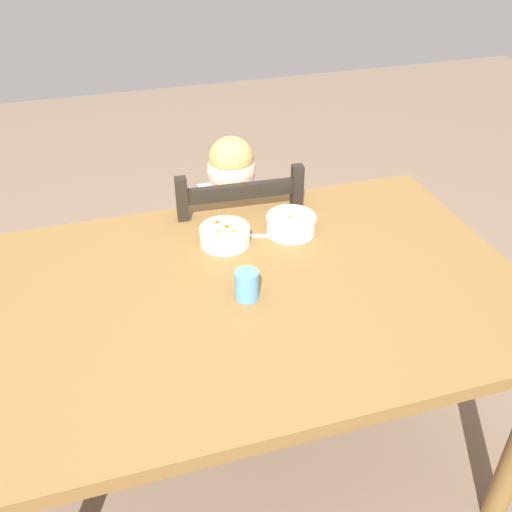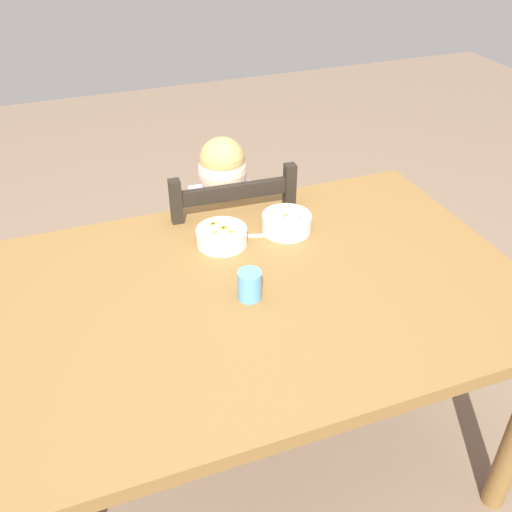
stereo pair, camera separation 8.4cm
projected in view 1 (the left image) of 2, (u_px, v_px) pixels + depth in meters
The scene contains 8 objects.
ground_plane at pixel (246, 461), 1.99m from camera, with size 8.00×8.00×0.00m, color #7D6752.
dining_table at pixel (244, 315), 1.61m from camera, with size 1.55×0.97×0.76m.
dining_chair at pixel (235, 265), 2.18m from camera, with size 0.44×0.44×0.91m.
child_figure at pixel (235, 225), 2.07m from camera, with size 0.32×0.31×0.95m.
bowl_of_peas at pixel (291, 224), 1.78m from camera, with size 0.15×0.15×0.06m.
bowl_of_carrots at pixel (225, 235), 1.73m from camera, with size 0.15×0.15×0.05m.
spoon at pixel (248, 235), 1.77m from camera, with size 0.14×0.06×0.01m.
drinking_cup at pixel (248, 284), 1.50m from camera, with size 0.06×0.06×0.08m, color #5BA3D8.
Camera 1 is at (-0.32, -1.18, 1.72)m, focal length 40.23 mm.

